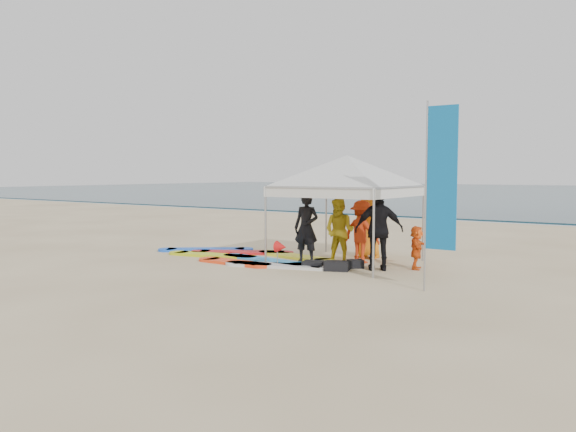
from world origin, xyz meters
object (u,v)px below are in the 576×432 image
at_px(feather_flag, 440,180).
at_px(surfboard_spread, 246,257).
at_px(person_orange_a, 362,232).
at_px(person_seated, 417,248).
at_px(canopy_tent, 347,156).
at_px(marker_pennant, 281,247).
at_px(person_black_b, 379,230).
at_px(person_yellow, 340,231).
at_px(person_orange_b, 369,223).
at_px(person_black_a, 306,228).

relative_size(feather_flag, surfboard_spread, 0.65).
height_order(person_orange_a, surfboard_spread, person_orange_a).
bearing_deg(person_seated, canopy_tent, 78.65).
relative_size(person_orange_a, marker_pennant, 2.48).
bearing_deg(person_seated, person_black_b, 119.01).
xyz_separation_m(person_yellow, person_orange_b, (0.18, 1.27, 0.10)).
distance_m(person_orange_a, canopy_tent, 1.95).
height_order(person_black_a, person_orange_b, person_orange_b).
xyz_separation_m(person_orange_a, surfboard_spread, (-2.88, -1.06, -0.76)).
height_order(person_seated, feather_flag, feather_flag).
distance_m(person_seated, canopy_tent, 2.83).
bearing_deg(marker_pennant, person_seated, 30.23).
bearing_deg(person_orange_b, feather_flag, 133.84).
relative_size(canopy_tent, marker_pennant, 6.44).
xyz_separation_m(person_yellow, person_orange_a, (0.40, 0.41, -0.03)).
height_order(person_yellow, marker_pennant, person_yellow).
bearing_deg(feather_flag, marker_pennant, 170.90).
height_order(person_seated, surfboard_spread, person_seated).
bearing_deg(canopy_tent, feather_flag, -33.95).
relative_size(person_orange_a, person_orange_b, 0.86).
xyz_separation_m(person_black_a, marker_pennant, (-0.12, -0.93, -0.40)).
bearing_deg(person_black_a, person_black_b, -6.01).
relative_size(person_yellow, person_orange_a, 1.04).
bearing_deg(person_black_a, surfboard_spread, -177.98).
distance_m(person_black_b, surfboard_spread, 3.85).
relative_size(person_yellow, person_orange_b, 0.89).
distance_m(person_orange_b, canopy_tent, 2.11).
relative_size(person_orange_b, feather_flag, 0.51).
bearing_deg(person_black_b, canopy_tent, -53.53).
xyz_separation_m(person_yellow, person_seated, (1.91, 0.30, -0.31)).
height_order(person_orange_a, person_seated, person_orange_a).
relative_size(person_black_a, person_yellow, 1.08).
height_order(canopy_tent, marker_pennant, canopy_tent).
height_order(marker_pennant, surfboard_spread, marker_pennant).
relative_size(person_orange_a, canopy_tent, 0.39).
height_order(person_orange_a, canopy_tent, canopy_tent).
relative_size(person_yellow, person_black_b, 0.86).
distance_m(person_orange_b, feather_flag, 4.63).
bearing_deg(person_orange_a, feather_flag, 147.44).
distance_m(person_black_a, feather_flag, 4.47).
bearing_deg(canopy_tent, person_orange_b, 87.37).
bearing_deg(surfboard_spread, person_yellow, 14.67).
relative_size(person_black_a, person_black_b, 0.94).
height_order(canopy_tent, feather_flag, feather_flag).
height_order(person_orange_a, person_black_b, person_black_b).
height_order(person_black_a, surfboard_spread, person_black_a).
height_order(person_black_b, feather_flag, feather_flag).
relative_size(person_orange_b, marker_pennant, 2.90).
distance_m(person_orange_a, surfboard_spread, 3.16).
distance_m(person_orange_a, feather_flag, 3.95).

